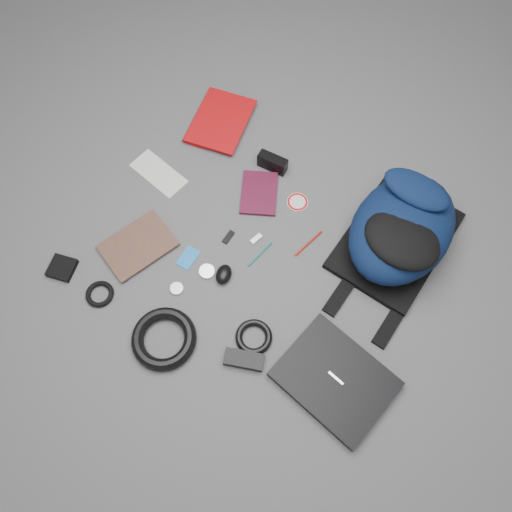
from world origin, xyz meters
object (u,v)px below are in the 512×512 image
at_px(dvd_case, 259,193).
at_px(mouse, 224,274).
at_px(backpack, 402,228).
at_px(textbook_red, 196,114).
at_px(compact_camera, 273,163).
at_px(power_brick, 244,360).
at_px(laptop, 335,379).
at_px(pouch, 62,268).
at_px(comic_book, 125,228).

xyz_separation_m(dvd_case, mouse, (0.04, -0.34, 0.01)).
distance_m(backpack, textbook_red, 0.91).
bearing_deg(compact_camera, textbook_red, 168.96).
relative_size(mouse, power_brick, 0.59).
bearing_deg(textbook_red, laptop, -44.99).
xyz_separation_m(compact_camera, pouch, (-0.45, -0.69, -0.02)).
distance_m(textbook_red, comic_book, 0.55).
bearing_deg(dvd_case, compact_camera, 71.11).
bearing_deg(pouch, laptop, 4.66).
xyz_separation_m(laptop, pouch, (-0.97, -0.08, -0.01)).
distance_m(dvd_case, pouch, 0.73).
xyz_separation_m(laptop, dvd_case, (-0.51, 0.49, -0.01)).
bearing_deg(laptop, power_brick, -150.11).
distance_m(laptop, compact_camera, 0.81).
bearing_deg(power_brick, pouch, 163.99).
relative_size(backpack, mouse, 6.82).
bearing_deg(dvd_case, pouch, -151.62).
xyz_separation_m(laptop, mouse, (-0.47, 0.15, 0.00)).
distance_m(laptop, mouse, 0.49).
relative_size(dvd_case, compact_camera, 1.64).
distance_m(comic_book, power_brick, 0.63).
xyz_separation_m(textbook_red, mouse, (0.42, -0.54, 0.00)).
distance_m(comic_book, dvd_case, 0.49).
bearing_deg(laptop, dvd_case, 151.09).
distance_m(backpack, dvd_case, 0.52).
height_order(backpack, pouch, backpack).
bearing_deg(laptop, comic_book, -174.67).
bearing_deg(textbook_red, power_brick, -58.42).
distance_m(comic_book, pouch, 0.25).
xyz_separation_m(backpack, mouse, (-0.47, -0.38, -0.08)).
distance_m(textbook_red, compact_camera, 0.38).
bearing_deg(pouch, comic_book, 64.97).
height_order(backpack, dvd_case, backpack).
bearing_deg(power_brick, comic_book, 143.14).
relative_size(backpack, compact_camera, 4.50).
distance_m(comic_book, mouse, 0.40).
xyz_separation_m(mouse, power_brick, (0.19, -0.22, -0.00)).
height_order(comic_book, mouse, mouse).
relative_size(backpack, laptop, 1.48).
bearing_deg(pouch, backpack, 32.32).
distance_m(backpack, pouch, 1.15).
relative_size(laptop, power_brick, 2.70).
relative_size(dvd_case, power_brick, 1.46).
distance_m(dvd_case, power_brick, 0.61).
height_order(comic_book, pouch, pouch).
bearing_deg(comic_book, textbook_red, 117.63).
height_order(mouse, pouch, mouse).
distance_m(backpack, mouse, 0.61).
bearing_deg(backpack, textbook_red, 177.70).
xyz_separation_m(comic_book, compact_camera, (0.35, 0.47, 0.02)).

